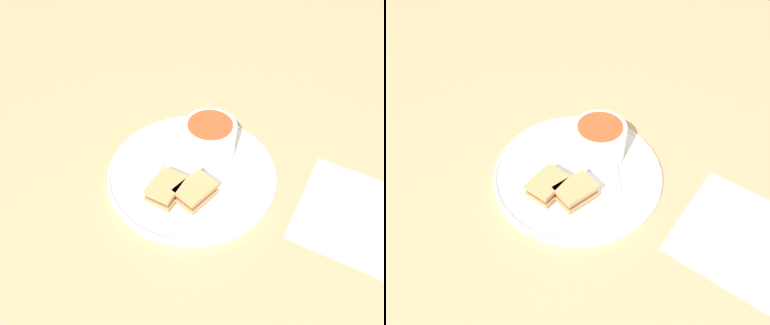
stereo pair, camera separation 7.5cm
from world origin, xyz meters
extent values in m
plane|color=tan|center=(0.00, 0.00, 0.00)|extent=(2.40, 2.40, 0.00)
cylinder|color=white|center=(0.00, 0.00, 0.01)|extent=(0.34, 0.34, 0.01)
torus|color=white|center=(0.00, 0.00, 0.01)|extent=(0.34, 0.34, 0.01)
cylinder|color=white|center=(-0.06, 0.03, 0.02)|extent=(0.06, 0.06, 0.01)
cylinder|color=white|center=(-0.06, 0.03, 0.05)|extent=(0.11, 0.11, 0.07)
cylinder|color=#B74C23|center=(-0.06, 0.03, 0.09)|extent=(0.09, 0.09, 0.01)
cube|color=silver|center=(0.00, 0.08, 0.02)|extent=(0.08, 0.03, 0.00)
ellipsoid|color=silver|center=(-0.05, 0.07, 0.02)|extent=(0.04, 0.03, 0.01)
cube|color=tan|center=(0.07, -0.05, 0.02)|extent=(0.09, 0.08, 0.01)
cube|color=brown|center=(0.07, -0.05, 0.03)|extent=(0.08, 0.07, 0.01)
cube|color=tan|center=(0.07, -0.05, 0.04)|extent=(0.09, 0.08, 0.01)
cube|color=tan|center=(0.07, 0.01, 0.02)|extent=(0.09, 0.09, 0.01)
cube|color=brown|center=(0.07, 0.01, 0.03)|extent=(0.08, 0.08, 0.01)
cube|color=tan|center=(0.07, 0.01, 0.04)|extent=(0.09, 0.09, 0.01)
cube|color=white|center=(0.09, 0.33, 0.00)|extent=(0.31, 0.31, 0.00)
camera|label=1|loc=(0.51, 0.03, 0.58)|focal=35.00mm
camera|label=2|loc=(0.50, 0.11, 0.58)|focal=35.00mm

